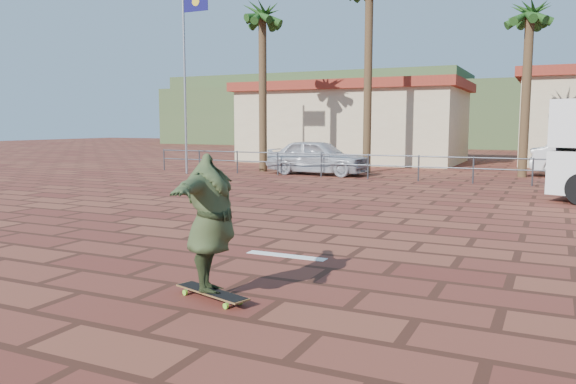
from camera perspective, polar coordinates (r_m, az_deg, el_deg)
The scene contains 12 objects.
ground at distance 10.72m, azimuth -0.79°, elevation -4.78°, with size 120.00×120.00×0.00m, color brown.
paint_stripe at distance 9.36m, azimuth -0.18°, elevation -6.48°, with size 1.40×0.22×0.01m, color white.
guardrail at distance 21.96m, azimuth 13.14°, elevation 2.84°, with size 24.06×0.06×1.00m.
flagpole at distance 25.16m, azimuth -10.24°, elevation 12.44°, with size 1.30×0.10×8.00m.
palm_far_left at distance 26.34m, azimuth -2.62°, elevation 17.10°, with size 2.40×2.40×8.25m.
palm_center at distance 25.29m, azimuth 23.36°, elevation 15.90°, with size 2.40×2.40×7.75m.
building_west at distance 33.17m, azimuth 6.70°, elevation 7.06°, with size 12.60×7.60×4.50m.
hill_front at distance 59.61m, azimuth 21.06°, elevation 7.26°, with size 70.00×18.00×6.00m, color #384C28.
hill_back at distance 70.65m, azimuth 3.22°, elevation 8.40°, with size 35.00×14.00×8.00m, color #384C28.
longboard at distance 7.15m, azimuth -7.75°, elevation -10.09°, with size 1.16×0.58×0.11m.
skateboarder at distance 6.94m, azimuth -7.87°, elevation -3.15°, with size 2.11×0.57×1.71m, color #344223.
car_silver at distance 24.27m, azimuth 3.05°, elevation 3.57°, with size 1.79×4.46×1.52m, color #B9BBC1.
Camera 1 is at (4.62, -9.42, 2.18)m, focal length 35.00 mm.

